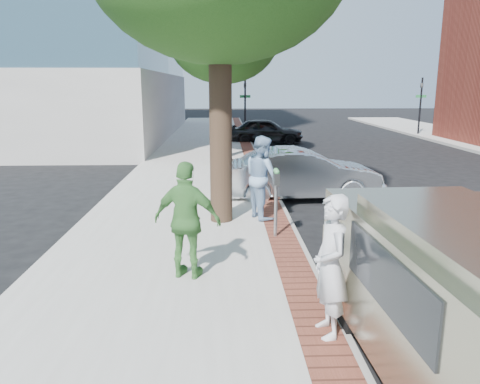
{
  "coord_description": "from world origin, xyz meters",
  "views": [
    {
      "loc": [
        -0.54,
        -8.91,
        3.31
      ],
      "look_at": [
        -0.21,
        0.31,
        1.2
      ],
      "focal_mm": 35.0,
      "sensor_mm": 36.0,
      "label": 1
    }
  ],
  "objects_px": {
    "person_officer": "(262,177)",
    "person_green": "(187,221)",
    "bg_car": "(266,131)",
    "sedan_silver": "(302,174)",
    "parking_meter": "(276,188)",
    "person_gray": "(331,267)"
  },
  "relations": [
    {
      "from": "person_officer",
      "to": "person_green",
      "type": "distance_m",
      "value": 3.92
    },
    {
      "from": "bg_car",
      "to": "sedan_silver",
      "type": "bearing_deg",
      "value": -174.61
    },
    {
      "from": "parking_meter",
      "to": "person_gray",
      "type": "distance_m",
      "value": 4.03
    },
    {
      "from": "person_gray",
      "to": "person_officer",
      "type": "relative_size",
      "value": 0.93
    },
    {
      "from": "person_green",
      "to": "sedan_silver",
      "type": "xyz_separation_m",
      "value": [
        2.91,
        6.04,
        -0.38
      ]
    },
    {
      "from": "person_green",
      "to": "sedan_silver",
      "type": "distance_m",
      "value": 6.71
    },
    {
      "from": "parking_meter",
      "to": "bg_car",
      "type": "height_order",
      "value": "parking_meter"
    },
    {
      "from": "bg_car",
      "to": "person_green",
      "type": "bearing_deg",
      "value": 177.24
    },
    {
      "from": "parking_meter",
      "to": "person_officer",
      "type": "xyz_separation_m",
      "value": [
        -0.16,
        1.53,
        -0.05
      ]
    },
    {
      "from": "person_officer",
      "to": "sedan_silver",
      "type": "distance_m",
      "value": 2.82
    },
    {
      "from": "sedan_silver",
      "to": "bg_car",
      "type": "height_order",
      "value": "sedan_silver"
    },
    {
      "from": "parking_meter",
      "to": "person_gray",
      "type": "xyz_separation_m",
      "value": [
        0.24,
        -4.02,
        -0.12
      ]
    },
    {
      "from": "person_gray",
      "to": "person_officer",
      "type": "bearing_deg",
      "value": 177.76
    },
    {
      "from": "person_gray",
      "to": "sedan_silver",
      "type": "bearing_deg",
      "value": 166.71
    },
    {
      "from": "person_gray",
      "to": "person_green",
      "type": "bearing_deg",
      "value": -141.32
    },
    {
      "from": "parking_meter",
      "to": "person_green",
      "type": "distance_m",
      "value": 2.69
    },
    {
      "from": "parking_meter",
      "to": "person_officer",
      "type": "relative_size",
      "value": 0.74
    },
    {
      "from": "parking_meter",
      "to": "person_green",
      "type": "xyz_separation_m",
      "value": [
        -1.7,
        -2.08,
        -0.07
      ]
    },
    {
      "from": "person_green",
      "to": "bg_car",
      "type": "height_order",
      "value": "person_green"
    },
    {
      "from": "person_gray",
      "to": "sedan_silver",
      "type": "distance_m",
      "value": 8.04
    },
    {
      "from": "person_gray",
      "to": "bg_car",
      "type": "distance_m",
      "value": 21.72
    },
    {
      "from": "sedan_silver",
      "to": "bg_car",
      "type": "xyz_separation_m",
      "value": [
        0.17,
        13.71,
        -0.03
      ]
    }
  ]
}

